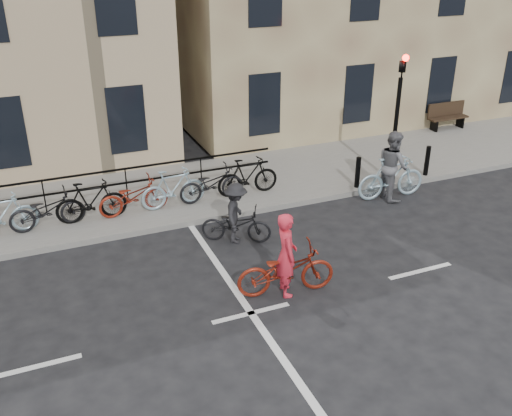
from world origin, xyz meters
name	(u,v)px	position (x,y,z in m)	size (l,w,h in m)	color
ground	(251,313)	(0.00, 0.00, 0.00)	(120.00, 120.00, 0.00)	black
sidewalk	(19,218)	(-4.00, 6.00, 0.07)	(46.00, 4.00, 0.15)	slate
traffic_light	(398,103)	(6.20, 4.34, 2.45)	(0.18, 0.30, 3.90)	black
bollard_east	(358,172)	(5.00, 4.25, 0.60)	(0.14, 0.14, 0.90)	black
bollard_west	(427,161)	(7.40, 4.25, 0.60)	(0.14, 0.14, 0.90)	black
bench	(447,115)	(11.00, 7.73, 0.67)	(1.60, 0.41, 0.97)	black
parked_bikes	(67,205)	(-2.82, 5.04, 0.65)	(11.45, 1.23, 1.05)	black
cyclist_pink	(286,266)	(0.93, 0.41, 0.62)	(2.10, 1.03, 1.79)	maroon
cyclist_grey	(392,172)	(5.64, 3.55, 0.78)	(2.04, 1.00, 1.93)	#9BBBCC
cyclist_dark	(236,219)	(0.78, 2.84, 0.59)	(1.75, 1.33, 1.49)	black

